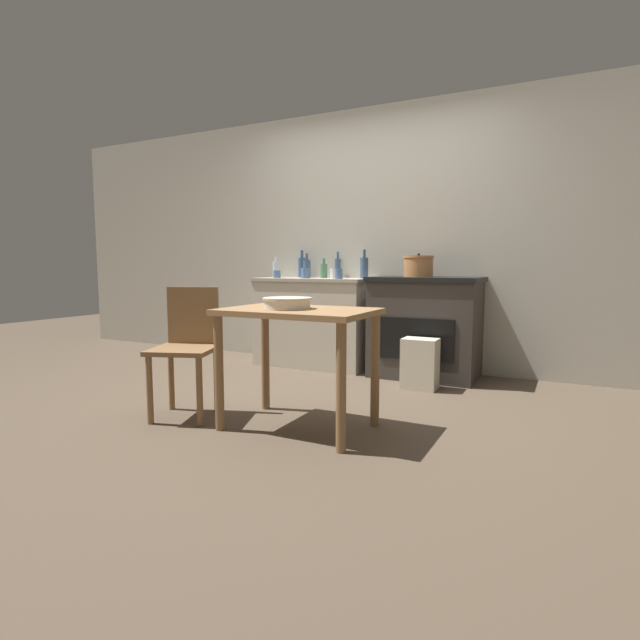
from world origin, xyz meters
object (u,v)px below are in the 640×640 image
Objects in this scene: cup_right at (277,274)px; cup_end_right at (339,274)px; bottle_center at (324,270)px; cup_mid_right at (334,274)px; bottle_far_left at (364,267)px; cup_far_right at (305,273)px; flour_sack at (420,364)px; bottle_center_left at (302,267)px; bottle_left at (276,269)px; stock_pot at (418,266)px; work_table at (298,331)px; bottle_center_right at (307,268)px; chair at (187,345)px; mixing_bowl_large at (287,302)px; bottle_mid_left at (338,268)px; stove at (425,327)px.

cup_end_right is at bearing -6.57° from cup_right.
bottle_center is 0.29m from cup_mid_right.
bottle_far_left is 0.58m from cup_far_right.
bottle_center_left is at bearing 155.31° from flour_sack.
bottle_far_left reaches higher than flour_sack.
bottle_left is 2.40× the size of cup_mid_right.
bottle_far_left reaches higher than cup_end_right.
cup_mid_right is at bearing -173.96° from stock_pot.
work_table is 3.65× the size of bottle_center_right.
bottle_far_left is at bearing 51.57° from cup_mid_right.
chair is 3.04× the size of bottle_center_left.
cup_far_right is (-1.11, -0.08, -0.07)m from stock_pot.
cup_mid_right reaches higher than mixing_bowl_large.
stock_pot reaches higher than work_table.
work_table is 3.23× the size of bottle_center_left.
work_table is 3.28× the size of bottle_far_left.
bottle_center_right reaches higher than mixing_bowl_large.
bottle_far_left reaches higher than cup_right.
bottle_mid_left is at bearing 109.37° from cup_mid_right.
cup_end_right is at bearing 58.69° from chair.
mixing_bowl_large is 2.27m from bottle_center_left.
flour_sack is (0.41, 1.31, -0.40)m from work_table.
stock_pot is 0.90× the size of mixing_bowl_large.
bottle_center is at bearing 175.03° from stove.
cup_right is (-0.52, -0.34, -0.06)m from bottle_mid_left.
cup_far_right is (-0.11, -0.19, -0.02)m from bottle_center.
cup_mid_right is 0.99× the size of cup_end_right.
stove is 1.81m from work_table.
bottle_center is 0.78× the size of bottle_center_right.
bottle_mid_left is (-0.92, 0.25, -0.02)m from stock_pot.
bottle_center_right is at bearing 116.92° from work_table.
cup_right is 0.73m from cup_end_right.
bottle_center_left reaches higher than cup_right.
flour_sack is at bearing -17.85° from cup_end_right.
chair is at bearing -101.43° from cup_end_right.
bottle_mid_left reaches higher than cup_end_right.
chair reaches higher than work_table.
cup_right is at bearing 125.36° from work_table.
cup_far_right is (-0.06, 1.78, 0.46)m from chair.
chair is 2.17m from bottle_mid_left.
stove is 3.42× the size of bottle_center_left.
flour_sack is at bearing -70.67° from stock_pot.
work_table reaches higher than flour_sack.
bottle_left is (-1.29, 1.82, 0.36)m from work_table.
cup_right reaches higher than chair.
bottle_center_left reaches higher than cup_far_right.
bottle_center_left is (-0.73, 0.06, 0.00)m from bottle_far_left.
flour_sack is 2.13× the size of bottle_center.
work_table is 12.18× the size of cup_right.
cup_far_right is at bearing -120.89° from bottle_mid_left.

